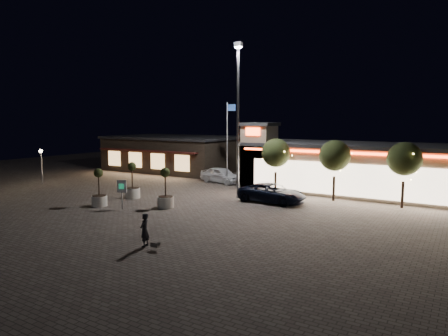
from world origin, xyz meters
The scene contains 17 objects.
ground centered at (0.00, 0.00, 0.00)m, with size 90.00×90.00×0.00m, color #675C53.
retail_building centered at (9.51, 15.82, 2.21)m, with size 20.40×8.40×6.10m.
restaurant_building centered at (-14.00, 19.97, 2.16)m, with size 16.40×11.00×4.30m.
floodlight_pole centered at (2.00, 8.00, 7.02)m, with size 0.60×0.40×12.38m.
flagpole centered at (-1.90, 13.00, 4.74)m, with size 0.95×0.10×8.00m.
lamp_post_west centered at (-18.00, 4.00, 2.46)m, with size 0.36×0.36×3.48m.
string_tree_a centered at (4.00, 11.00, 3.56)m, with size 2.42×2.42×4.79m.
string_tree_b centered at (9.00, 11.00, 3.56)m, with size 2.42×2.42×4.79m.
string_tree_c centered at (14.00, 11.00, 3.56)m, with size 2.42×2.42×4.79m.
pickup_truck centered at (5.14, 7.84, 0.73)m, with size 2.43×5.27×1.46m, color black.
white_sedan centered at (-3.30, 14.00, 0.81)m, with size 1.90×4.73×1.61m, color white.
pedestrian centered at (4.21, -5.40, 0.85)m, with size 0.62×0.40×1.69m, color black.
dog centered at (5.08, -5.56, 0.29)m, with size 0.55×0.20×0.29m.
planter_left centered at (-5.31, 3.50, 0.91)m, with size 1.20×1.20×2.95m.
planter_mid centered at (-5.19, -0.05, 0.87)m, with size 1.15×1.15×2.82m.
planter_right centered at (-0.66, 2.09, 0.91)m, with size 1.20×1.20×2.94m.
valet_sign centered at (-2.98, 0.08, 1.48)m, with size 0.67×0.31×2.12m.
Camera 1 is at (17.78, -19.95, 6.34)m, focal length 32.00 mm.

